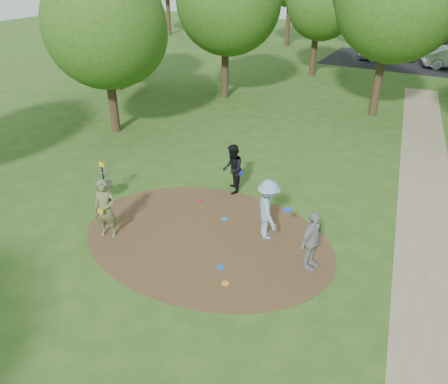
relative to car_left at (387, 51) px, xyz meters
The scene contains 15 objects.
ground 29.90m from the car_left, 89.63° to the right, with size 100.00×100.00×0.00m, color #2D5119.
dirt_clearing 29.90m from the car_left, 89.63° to the right, with size 8.40×8.40×0.02m, color #47301C.
footpath 28.69m from the car_left, 76.50° to the right, with size 2.00×40.00×0.01m, color #8C7A5B.
parking_lot 2.34m from the car_left, ahead, with size 14.00×8.00×0.01m, color black.
player_observer_with_disc 31.43m from the car_left, 94.78° to the right, with size 0.85×0.71×2.01m.
player_throwing_with_disc 28.95m from the car_left, 86.27° to the right, with size 1.45×1.50×2.03m.
player_walking_with_disc 26.77m from the car_left, 91.07° to the right, with size 1.08×1.17×1.92m.
player_waiting_with_disc 29.95m from the car_left, 83.07° to the right, with size 0.66×1.15×1.85m.
disc_ground_cyan 28.67m from the car_left, 89.59° to the right, with size 0.22×0.22×0.02m, color #187EC0.
disc_ground_blue 31.06m from the car_left, 87.48° to the right, with size 0.22×0.22×0.02m, color blue.
disc_ground_red 28.05m from the car_left, 92.42° to the right, with size 0.22×0.22×0.02m, color #B3113B.
car_left is the anchor object (origin of this frame).
disc_ground_orange 31.64m from the car_left, 86.68° to the right, with size 0.22×0.22×0.02m, color orange.
disc_golf_basket 29.90m from the car_left, 98.28° to the right, with size 0.63×0.63×1.54m.
tree_ring 22.21m from the car_left, 87.75° to the right, with size 37.42×45.80×9.00m.
Camera 1 is at (6.14, -9.91, 8.10)m, focal length 35.00 mm.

